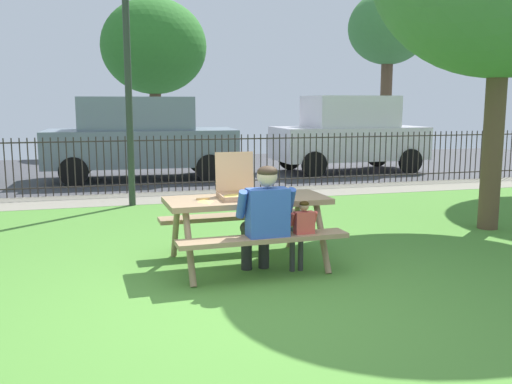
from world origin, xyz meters
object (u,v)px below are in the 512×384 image
Objects in this scene: picnic_table_foreground at (247,213)px; pizza_box_open at (238,189)px; child_at_table at (302,229)px; lamp_post_walkway at (128,64)px; parked_car_left at (140,137)px; far_tree_center at (388,30)px; far_tree_midleft at (154,47)px; adult_at_table at (265,216)px; parked_car_center at (349,133)px; pizza_slice_on_table at (205,201)px.

picnic_table_foreground is 0.29m from pizza_box_open.
lamp_post_walkway is (-1.51, 4.67, 1.97)m from child_at_table.
pizza_box_open is 0.11× the size of parked_car_left.
picnic_table_foreground is 0.30× the size of far_tree_center.
far_tree_center is at bearing 0.00° from far_tree_midleft.
picnic_table_foreground is 0.51m from adult_at_table.
parked_car_left is at bearing 97.65° from child_at_table.
far_tree_center is at bearing 56.82° from pizza_box_open.
parked_car_left is at bearing -98.24° from far_tree_midleft.
lamp_post_walkway is 6.91m from parked_car_center.
pizza_box_open is 0.42× the size of adult_at_table.
child_at_table is 0.21× the size of parked_car_center.
far_tree_center reaches higher than lamp_post_walkway.
adult_at_table reaches higher than picnic_table_foreground.
far_tree_center is (9.35, 0.00, 0.91)m from far_tree_midleft.
adult_at_table reaches higher than child_at_table.
adult_at_table is at bearing -76.66° from lamp_post_walkway.
far_tree_midleft is 0.89× the size of far_tree_center.
pizza_slice_on_table is 0.22× the size of adult_at_table.
parked_car_center is 9.82m from far_tree_center.
picnic_table_foreground is 4.67m from lamp_post_walkway.
pizza_slice_on_table is 0.05× the size of far_tree_midleft.
pizza_box_open is 0.43m from pizza_slice_on_table.
lamp_post_walkway reaches higher than child_at_table.
child_at_table is 0.13× the size of far_tree_center.
lamp_post_walkway is 3.81m from parked_car_left.
far_tree_midleft is at bearing 90.01° from child_at_table.
child_at_table is at bearing -47.96° from picnic_table_foreground.
far_tree_center is (10.86, 11.04, 2.23)m from lamp_post_walkway.
far_tree_midleft is (-4.28, 7.55, 2.77)m from parked_car_center.
parked_car_left is at bearing 94.72° from picnic_table_foreground.
child_at_table is 5.28m from lamp_post_walkway.
lamp_post_walkway is 0.73× the size of far_tree_midleft.
pizza_box_open is at bearing -122.46° from parked_car_center.
pizza_slice_on_table is (-0.49, -0.10, 0.18)m from picnic_table_foreground.
lamp_post_walkway reaches higher than adult_at_table.
child_at_table is (0.56, -0.56, -0.37)m from pizza_box_open.
pizza_slice_on_table is 1.08m from child_at_table.
pizza_box_open is at bearing 135.10° from child_at_table.
parked_car_center is (5.78, 3.49, -1.45)m from lamp_post_walkway.
child_at_table is (0.40, -0.02, -0.16)m from adult_at_table.
parked_car_center reaches higher than adult_at_table.
far_tree_center is (9.35, 15.71, 4.20)m from child_at_table.
pizza_box_open is 15.44m from far_tree_midleft.
far_tree_midleft is at bearing 82.23° from lamp_post_walkway.
parked_car_center is at bearing -0.01° from parked_car_left.
far_tree_midleft is at bearing 86.43° from pizza_slice_on_table.
picnic_table_foreground is 18.55m from far_tree_center.
adult_at_table is 0.27× the size of parked_car_left.
parked_car_left reaches higher than child_at_table.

